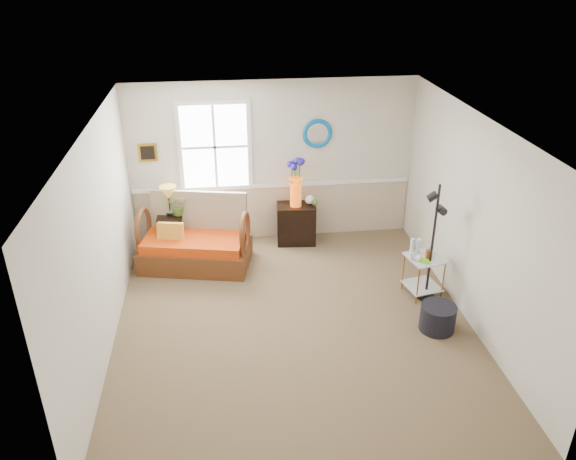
{
  "coord_description": "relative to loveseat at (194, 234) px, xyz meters",
  "views": [
    {
      "loc": [
        -0.81,
        -5.89,
        4.33
      ],
      "look_at": [
        -0.04,
        0.23,
        1.23
      ],
      "focal_mm": 35.0,
      "sensor_mm": 36.0,
      "label": 1
    }
  ],
  "objects": [
    {
      "name": "tabletop_items",
      "position": [
        3.08,
        -1.19,
        0.17
      ],
      "size": [
        0.42,
        0.42,
        0.22
      ],
      "primitive_type": null,
      "rotation": [
        0.0,
        0.0,
        -0.18
      ],
      "color": "silver",
      "rests_on": "side_table"
    },
    {
      "name": "side_table",
      "position": [
        3.13,
        -1.23,
        -0.23
      ],
      "size": [
        0.54,
        0.54,
        0.59
      ],
      "primitive_type": null,
      "rotation": [
        0.0,
        0.0,
        0.2
      ],
      "color": "#AE7531",
      "rests_on": "floor"
    },
    {
      "name": "ceiling",
      "position": [
        1.27,
        -1.68,
        2.08
      ],
      "size": [
        4.5,
        5.0,
        0.01
      ],
      "primitive_type": "cube",
      "color": "white",
      "rests_on": "walls"
    },
    {
      "name": "wainscot",
      "position": [
        1.27,
        0.8,
        -0.07
      ],
      "size": [
        4.46,
        0.02,
        0.9
      ],
      "primitive_type": "cube",
      "color": "tan",
      "rests_on": "walls"
    },
    {
      "name": "floor",
      "position": [
        1.27,
        -1.68,
        -0.52
      ],
      "size": [
        4.5,
        5.0,
        0.01
      ],
      "primitive_type": "cube",
      "color": "brown",
      "rests_on": "ground"
    },
    {
      "name": "picture",
      "position": [
        -0.65,
        0.8,
        1.03
      ],
      "size": [
        0.28,
        0.03,
        0.28
      ],
      "primitive_type": "cube",
      "color": "#AB801C",
      "rests_on": "walls"
    },
    {
      "name": "lamp_stand",
      "position": [
        -0.37,
        0.36,
        -0.18
      ],
      "size": [
        0.39,
        0.39,
        0.67
      ],
      "primitive_type": null,
      "rotation": [
        0.0,
        0.0,
        -0.01
      ],
      "color": "black",
      "rests_on": "floor"
    },
    {
      "name": "window",
      "position": [
        0.37,
        0.79,
        1.08
      ],
      "size": [
        1.14,
        0.06,
        1.44
      ],
      "primitive_type": null,
      "color": "white",
      "rests_on": "walls"
    },
    {
      "name": "table_lamp",
      "position": [
        -0.36,
        0.39,
        0.39
      ],
      "size": [
        0.3,
        0.3,
        0.47
      ],
      "primitive_type": null,
      "rotation": [
        0.0,
        0.0,
        -0.19
      ],
      "color": "gold",
      "rests_on": "lamp_stand"
    },
    {
      "name": "flower_vase",
      "position": [
        1.6,
        0.52,
        0.53
      ],
      "size": [
        0.29,
        0.29,
        0.78
      ],
      "primitive_type": null,
      "rotation": [
        0.0,
        0.0,
        0.33
      ],
      "color": "#E2530D",
      "rests_on": "cabinet"
    },
    {
      "name": "walls",
      "position": [
        1.27,
        -1.68,
        0.78
      ],
      "size": [
        4.51,
        5.01,
        2.6
      ],
      "color": "beige",
      "rests_on": "floor"
    },
    {
      "name": "loveseat",
      "position": [
        0.0,
        0.0,
        0.0
      ],
      "size": [
        1.75,
        1.23,
        1.04
      ],
      "primitive_type": null,
      "rotation": [
        0.0,
        0.0,
        -0.21
      ],
      "color": "brown",
      "rests_on": "floor"
    },
    {
      "name": "mirror",
      "position": [
        1.97,
        0.8,
        1.23
      ],
      "size": [
        0.47,
        0.07,
        0.47
      ],
      "primitive_type": "torus",
      "rotation": [
        1.57,
        0.0,
        0.0
      ],
      "color": "#006CBB",
      "rests_on": "walls"
    },
    {
      "name": "potted_plant",
      "position": [
        -0.22,
        0.37,
        0.29
      ],
      "size": [
        0.37,
        0.4,
        0.26
      ],
      "primitive_type": "imported",
      "rotation": [
        0.0,
        0.0,
        -0.21
      ],
      "color": "#4A772B",
      "rests_on": "lamp_stand"
    },
    {
      "name": "cabinet",
      "position": [
        1.61,
        0.54,
        -0.19
      ],
      "size": [
        0.65,
        0.45,
        0.66
      ],
      "primitive_type": null,
      "rotation": [
        0.0,
        0.0,
        -0.09
      ],
      "color": "black",
      "rests_on": "floor"
    },
    {
      "name": "floor_lamp",
      "position": [
        3.16,
        -1.33,
        0.32
      ],
      "size": [
        0.27,
        0.27,
        1.69
      ],
      "primitive_type": null,
      "rotation": [
        0.0,
        0.0,
        -0.11
      ],
      "color": "black",
      "rests_on": "floor"
    },
    {
      "name": "chair_rail",
      "position": [
        1.27,
        0.79,
        0.4
      ],
      "size": [
        4.46,
        0.04,
        0.06
      ],
      "primitive_type": "cube",
      "color": "white",
      "rests_on": "walls"
    },
    {
      "name": "ottoman",
      "position": [
        3.06,
        -2.04,
        -0.35
      ],
      "size": [
        0.59,
        0.59,
        0.34
      ],
      "primitive_type": "cylinder",
      "rotation": [
        0.0,
        0.0,
        0.4
      ],
      "color": "black",
      "rests_on": "floor"
    },
    {
      "name": "throw_pillow",
      "position": [
        -0.35,
        -0.03,
        0.01
      ],
      "size": [
        0.4,
        0.17,
        0.39
      ],
      "primitive_type": null,
      "rotation": [
        0.0,
        0.0,
        -0.19
      ],
      "color": "#C75F1E",
      "rests_on": "loveseat"
    }
  ]
}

